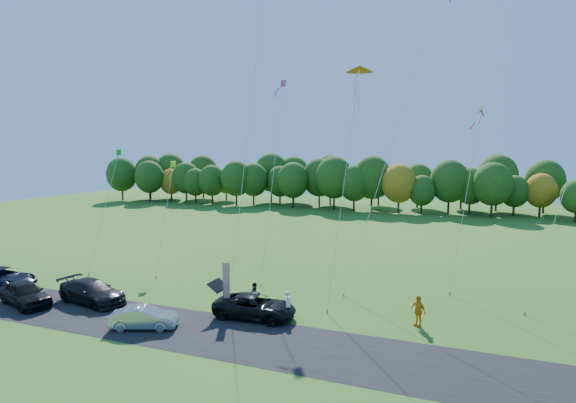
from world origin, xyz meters
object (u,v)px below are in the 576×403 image
(black_suv, at_px, (255,306))
(person_east, at_px, (418,311))
(silver_sedan, at_px, (144,318))
(feather_flag, at_px, (226,282))

(black_suv, xyz_separation_m, person_east, (10.18, 2.35, 0.22))
(black_suv, distance_m, silver_sedan, 6.98)
(person_east, bearing_deg, feather_flag, -132.45)
(person_east, distance_m, feather_flag, 12.60)
(silver_sedan, distance_m, person_east, 17.11)
(black_suv, distance_m, feather_flag, 2.58)
(black_suv, height_order, feather_flag, feather_flag)
(silver_sedan, relative_size, feather_flag, 1.14)
(black_suv, bearing_deg, person_east, -79.97)
(feather_flag, bearing_deg, person_east, 10.80)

